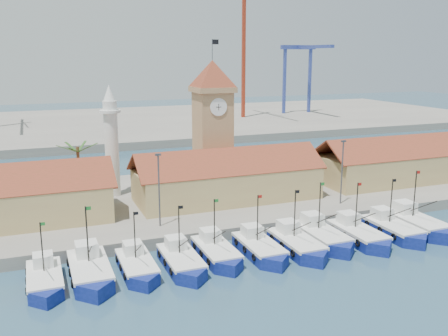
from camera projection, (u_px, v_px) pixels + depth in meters
name	position (u px, v px, depth m)	size (l,w,h in m)	color
ground	(294.00, 260.00, 54.70)	(400.00, 400.00, 0.00)	#1C3A4D
quay	(217.00, 197.00, 76.34)	(140.00, 32.00, 1.50)	gray
terminal	(120.00, 124.00, 154.41)	(240.00, 80.00, 2.00)	gray
boat_0	(45.00, 281.00, 47.92)	(3.26, 8.92, 6.75)	#0B1755
boat_1	(90.00, 273.00, 49.53)	(3.78, 10.34, 7.83)	#0B1755
boat_2	(138.00, 268.00, 50.99)	(3.27, 8.96, 6.78)	#0B1755
boat_3	(182.00, 263.00, 52.11)	(3.42, 9.36, 7.08)	#0B1755
boat_4	(217.00, 254.00, 54.48)	(3.41, 9.35, 7.08)	#0B1755
boat_5	(260.00, 250.00, 55.58)	(3.48, 9.53, 7.21)	#0B1755
boat_6	(298.00, 245.00, 56.72)	(3.60, 9.86, 7.46)	#0B1755
boat_7	(323.00, 237.00, 59.12)	(3.73, 10.21, 7.73)	#0B1755
boat_8	(359.00, 236.00, 59.72)	(3.63, 9.95, 7.53)	#0B1755
boat_9	(394.00, 230.00, 61.62)	(3.62, 9.91, 7.50)	#0B1755
boat_10	(418.00, 225.00, 63.40)	(3.92, 10.74, 8.13)	#0B1755
hall_center	(227.00, 182.00, 71.99)	(27.04, 10.13, 7.61)	tan
hall_right	(405.00, 165.00, 83.32)	(31.20, 10.13, 7.61)	tan
clock_tower	(213.00, 122.00, 75.67)	(5.80, 5.80, 22.70)	#AA8157
minaret	(111.00, 141.00, 72.67)	(3.00, 3.00, 16.30)	silver
palm_tree	(79.00, 170.00, 69.85)	(5.60, 5.03, 8.39)	brown
lamp_posts	(254.00, 178.00, 64.34)	(80.70, 0.25, 9.03)	#3F3F44
crane_red_right	(246.00, 36.00, 156.64)	(1.00, 33.36, 46.20)	maroon
gantry	(303.00, 61.00, 169.11)	(13.00, 22.00, 23.20)	#304093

